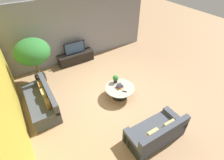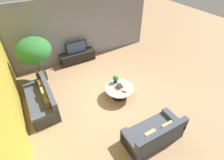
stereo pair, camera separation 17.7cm
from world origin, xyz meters
The scene contains 12 objects.
ground_plane centered at (0.00, 0.00, 0.00)m, with size 24.00×24.00×0.00m, color #9E7A56.
back_wall_stone centered at (0.00, 3.26, 1.50)m, with size 7.40×0.12×3.00m, color gray.
side_wall_left centered at (-3.26, 0.20, 1.50)m, with size 0.12×7.40×3.00m, color gold.
media_console centered at (-0.30, 2.94, 0.26)m, with size 1.73×0.50×0.50m.
television centered at (-0.30, 2.94, 0.79)m, with size 1.00×0.13×0.59m.
coffee_table centered at (0.19, -0.23, 0.30)m, with size 1.12×1.12×0.43m.
couch_by_wall centered at (-2.50, 0.68, 0.29)m, with size 0.84×2.04×0.84m.
couch_near_entry centered at (0.08, -2.36, 0.28)m, with size 1.76×0.84×0.84m.
potted_palm_tall centered at (-2.19, 2.29, 1.39)m, with size 1.33×1.33×1.94m.
potted_plant_tabletop centered at (0.22, 0.13, 0.61)m, with size 0.23×0.23×0.32m.
book_stack centered at (0.19, -0.22, 0.48)m, with size 0.24×0.25×0.12m.
remote_black centered at (0.21, -0.51, 0.44)m, with size 0.04×0.16×0.02m, color black.
Camera 2 is at (-2.49, -4.40, 4.74)m, focal length 28.00 mm.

